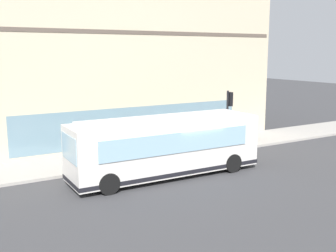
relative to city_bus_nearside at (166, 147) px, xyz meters
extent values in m
plane|color=#38383A|center=(-0.21, -1.37, -1.55)|extent=(120.00, 120.00, 0.00)
cube|color=#9E9991|center=(4.29, -1.37, -1.48)|extent=(3.80, 40.00, 0.15)
cube|color=beige|center=(11.08, -1.37, 5.28)|extent=(9.79, 22.79, 13.67)
cube|color=brown|center=(6.33, -1.37, 5.96)|extent=(0.36, 22.33, 0.24)
cube|color=slate|center=(6.23, -1.37, 0.05)|extent=(0.12, 15.95, 2.40)
cube|color=silver|center=(0.00, -0.02, 0.05)|extent=(2.66, 10.04, 2.70)
cube|color=silver|center=(0.00, -0.02, 1.46)|extent=(2.27, 9.03, 0.12)
cube|color=#8CB2C6|center=(0.08, 4.96, 0.50)|extent=(2.20, 0.12, 1.20)
cube|color=#8CB2C6|center=(1.27, -0.04, 0.45)|extent=(0.19, 8.20, 1.00)
cube|color=#8CB2C6|center=(-1.27, 0.01, 0.45)|extent=(0.19, 8.20, 1.00)
cube|color=black|center=(0.00, -0.02, -1.12)|extent=(2.70, 10.08, 0.20)
cylinder|color=black|center=(1.21, 3.57, -1.05)|extent=(0.32, 1.00, 1.00)
cylinder|color=black|center=(-1.09, 3.60, -1.05)|extent=(0.32, 1.00, 1.00)
cylinder|color=black|center=(1.09, -3.43, -1.05)|extent=(0.32, 1.00, 1.00)
cylinder|color=black|center=(-1.21, -3.40, -1.05)|extent=(0.32, 1.00, 1.00)
cylinder|color=black|center=(2.87, -6.25, 0.46)|extent=(0.14, 0.14, 3.73)
cube|color=black|center=(2.87, -6.44, 1.78)|extent=(0.32, 0.24, 0.90)
sphere|color=red|center=(2.87, -6.57, 2.06)|extent=(0.20, 0.20, 0.20)
sphere|color=yellow|center=(2.87, -6.57, 1.78)|extent=(0.20, 0.20, 0.20)
sphere|color=green|center=(2.87, -6.57, 1.50)|extent=(0.20, 0.20, 0.20)
cylinder|color=red|center=(3.28, -2.80, -1.13)|extent=(0.24, 0.24, 0.55)
sphere|color=red|center=(3.28, -2.80, -0.77)|extent=(0.22, 0.22, 0.22)
cylinder|color=red|center=(3.28, -2.97, -1.08)|extent=(0.10, 0.12, 0.10)
cylinder|color=red|center=(3.45, -2.80, -1.08)|extent=(0.12, 0.10, 0.10)
cylinder|color=#99994C|center=(4.16, -9.55, -0.98)|extent=(0.14, 0.14, 0.85)
cylinder|color=#99994C|center=(4.15, -9.73, -0.98)|extent=(0.14, 0.14, 0.85)
cylinder|color=#B23338|center=(4.15, -9.64, -0.22)|extent=(0.32, 0.32, 0.67)
sphere|color=tan|center=(4.15, -9.64, 0.23)|extent=(0.23, 0.23, 0.23)
cylinder|color=silver|center=(3.98, -5.61, -0.96)|extent=(0.14, 0.14, 0.88)
cylinder|color=silver|center=(3.80, -5.62, -0.96)|extent=(0.14, 0.14, 0.88)
cylinder|color=#3F8C4C|center=(3.89, -5.61, -0.17)|extent=(0.32, 0.32, 0.70)
sphere|color=tan|center=(3.89, -5.61, 0.30)|extent=(0.24, 0.24, 0.24)
cylinder|color=silver|center=(3.08, -4.85, -0.99)|extent=(0.14, 0.14, 0.83)
cylinder|color=silver|center=(3.02, -4.68, -0.99)|extent=(0.14, 0.14, 0.83)
cylinder|color=#B23338|center=(3.05, -4.76, -0.25)|extent=(0.32, 0.32, 0.65)
sphere|color=beige|center=(3.05, -4.76, 0.19)|extent=(0.22, 0.22, 0.22)
cylinder|color=gold|center=(4.14, -8.46, -0.99)|extent=(0.14, 0.14, 0.83)
cylinder|color=gold|center=(4.14, -8.28, -0.99)|extent=(0.14, 0.14, 0.83)
cylinder|color=#B23338|center=(4.14, -8.37, -0.25)|extent=(0.32, 0.32, 0.66)
sphere|color=tan|center=(4.14, -8.37, 0.19)|extent=(0.22, 0.22, 0.22)
camera|label=1|loc=(-17.64, 10.32, 4.77)|focal=44.01mm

